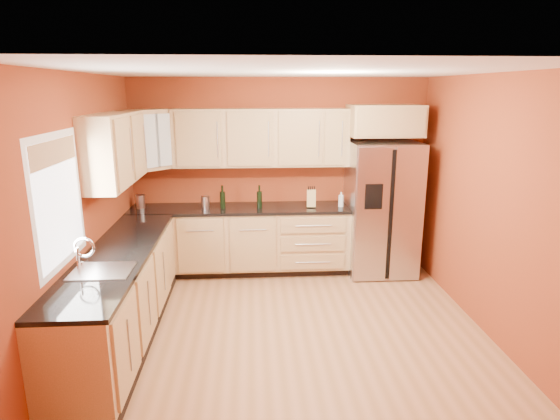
# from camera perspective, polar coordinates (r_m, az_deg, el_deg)

# --- Properties ---
(floor) EXTENTS (4.00, 4.00, 0.00)m
(floor) POSITION_cam_1_polar(r_m,az_deg,el_deg) (5.01, 1.41, -14.66)
(floor) COLOR #96633A
(floor) RESTS_ON ground
(ceiling) EXTENTS (4.00, 4.00, 0.00)m
(ceiling) POSITION_cam_1_polar(r_m,az_deg,el_deg) (4.38, 1.62, 16.57)
(ceiling) COLOR white
(ceiling) RESTS_ON wall_back
(wall_back) EXTENTS (4.00, 0.04, 2.60)m
(wall_back) POSITION_cam_1_polar(r_m,az_deg,el_deg) (6.47, -0.07, 4.34)
(wall_back) COLOR maroon
(wall_back) RESTS_ON floor
(wall_front) EXTENTS (4.00, 0.04, 2.60)m
(wall_front) POSITION_cam_1_polar(r_m,az_deg,el_deg) (2.65, 5.42, -11.07)
(wall_front) COLOR maroon
(wall_front) RESTS_ON floor
(wall_left) EXTENTS (0.04, 4.00, 2.60)m
(wall_left) POSITION_cam_1_polar(r_m,az_deg,el_deg) (4.78, -23.11, -0.49)
(wall_left) COLOR maroon
(wall_left) RESTS_ON floor
(wall_right) EXTENTS (0.04, 4.00, 2.60)m
(wall_right) POSITION_cam_1_polar(r_m,az_deg,el_deg) (5.10, 24.49, 0.25)
(wall_right) COLOR maroon
(wall_right) RESTS_ON floor
(base_cabinets_back) EXTENTS (2.90, 0.60, 0.88)m
(base_cabinets_back) POSITION_cam_1_polar(r_m,az_deg,el_deg) (6.38, -4.84, -3.83)
(base_cabinets_back) COLOR #A1864E
(base_cabinets_back) RESTS_ON floor
(base_cabinets_left) EXTENTS (0.60, 2.80, 0.88)m
(base_cabinets_left) POSITION_cam_1_polar(r_m,az_deg,el_deg) (4.97, -18.81, -10.07)
(base_cabinets_left) COLOR #A1864E
(base_cabinets_left) RESTS_ON floor
(countertop_back) EXTENTS (2.90, 0.62, 0.04)m
(countertop_back) POSITION_cam_1_polar(r_m,az_deg,el_deg) (6.24, -4.93, 0.15)
(countertop_back) COLOR black
(countertop_back) RESTS_ON base_cabinets_back
(countertop_left) EXTENTS (0.62, 2.80, 0.04)m
(countertop_left) POSITION_cam_1_polar(r_m,az_deg,el_deg) (4.80, -19.14, -5.06)
(countertop_left) COLOR black
(countertop_left) RESTS_ON base_cabinets_left
(upper_cabinets_back) EXTENTS (2.30, 0.33, 0.75)m
(upper_cabinets_back) POSITION_cam_1_polar(r_m,az_deg,el_deg) (6.23, -2.30, 8.81)
(upper_cabinets_back) COLOR #A1864E
(upper_cabinets_back) RESTS_ON wall_back
(upper_cabinets_left) EXTENTS (0.33, 1.35, 0.75)m
(upper_cabinets_left) POSITION_cam_1_polar(r_m,az_deg,el_deg) (5.32, -19.45, 7.03)
(upper_cabinets_left) COLOR #A1864E
(upper_cabinets_left) RESTS_ON wall_left
(corner_upper_cabinet) EXTENTS (0.67, 0.67, 0.75)m
(corner_upper_cabinet) POSITION_cam_1_polar(r_m,az_deg,el_deg) (6.19, -15.65, 8.26)
(corner_upper_cabinet) COLOR #A1864E
(corner_upper_cabinet) RESTS_ON wall_back
(over_fridge_cabinet) EXTENTS (0.92, 0.60, 0.40)m
(over_fridge_cabinet) POSITION_cam_1_polar(r_m,az_deg,el_deg) (6.32, 12.64, 10.60)
(over_fridge_cabinet) COLOR #A1864E
(over_fridge_cabinet) RESTS_ON wall_back
(refrigerator) EXTENTS (0.90, 0.75, 1.78)m
(refrigerator) POSITION_cam_1_polar(r_m,az_deg,el_deg) (6.42, 12.26, 0.18)
(refrigerator) COLOR #B2B2B7
(refrigerator) RESTS_ON floor
(window) EXTENTS (0.03, 0.90, 1.00)m
(window) POSITION_cam_1_polar(r_m,az_deg,el_deg) (4.27, -25.34, 1.03)
(window) COLOR white
(window) RESTS_ON wall_left
(sink_faucet) EXTENTS (0.50, 0.42, 0.30)m
(sink_faucet) POSITION_cam_1_polar(r_m,az_deg,el_deg) (4.29, -21.05, -5.13)
(sink_faucet) COLOR white
(sink_faucet) RESTS_ON countertop_left
(canister_left) EXTENTS (0.14, 0.14, 0.17)m
(canister_left) POSITION_cam_1_polar(r_m,az_deg,el_deg) (6.17, -9.07, 0.88)
(canister_left) COLOR #B2B2B7
(canister_left) RESTS_ON countertop_back
(canister_right) EXTENTS (0.13, 0.13, 0.18)m
(canister_right) POSITION_cam_1_polar(r_m,az_deg,el_deg) (6.42, -16.64, 0.99)
(canister_right) COLOR #B2B2B7
(canister_right) RESTS_ON countertop_back
(wine_bottle_a) EXTENTS (0.07, 0.07, 0.31)m
(wine_bottle_a) POSITION_cam_1_polar(r_m,az_deg,el_deg) (6.17, -7.02, 1.58)
(wine_bottle_a) COLOR black
(wine_bottle_a) RESTS_ON countertop_back
(wine_bottle_b) EXTENTS (0.08, 0.08, 0.30)m
(wine_bottle_b) POSITION_cam_1_polar(r_m,az_deg,el_deg) (6.16, -2.53, 1.64)
(wine_bottle_b) COLOR black
(wine_bottle_b) RESTS_ON countertop_back
(knife_block) EXTENTS (0.13, 0.12, 0.23)m
(knife_block) POSITION_cam_1_polar(r_m,az_deg,el_deg) (6.23, 3.84, 1.43)
(knife_block) COLOR tan
(knife_block) RESTS_ON countertop_back
(soap_dispenser) EXTENTS (0.08, 0.08, 0.20)m
(soap_dispenser) POSITION_cam_1_polar(r_m,az_deg,el_deg) (6.28, 7.44, 1.29)
(soap_dispenser) COLOR silver
(soap_dispenser) RESTS_ON countertop_back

